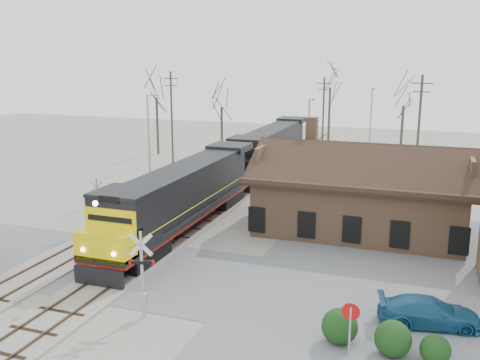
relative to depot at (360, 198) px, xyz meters
The scene contains 25 objects.
ground 17.14m from the depot, 134.97° to the right, with size 140.00×140.00×0.00m, color #A6A196.
road 17.13m from the depot, 134.97° to the right, with size 60.00×9.00×0.03m, color slate.
parking_lot 10.29m from the depot, 53.10° to the right, with size 22.00×26.00×0.03m, color slate.
track_main 12.58m from the depot, 165.97° to the left, with size 3.40×90.00×0.24m.
track_siding 16.92m from the depot, 169.70° to the left, with size 3.40×90.00×0.24m.
depot is the anchor object (origin of this frame).
locomotive_lead 12.85m from the depot, 158.97° to the right, with size 3.25×21.76×4.83m.
locomotive_trailing 21.15m from the depot, 124.53° to the left, with size 3.25×21.76×4.58m.
crossbuck_near 18.79m from the depot, 115.20° to the right, with size 1.21×0.45×4.36m.
crossbuck_far 18.72m from the depot, 158.97° to the right, with size 1.09×0.42×3.93m.
do_not_enter_sign 17.46m from the depot, 83.97° to the right, with size 0.75×0.09×2.53m.
parked_car 14.19m from the depot, 69.59° to the right, with size 1.89×4.66×1.35m, color navy.
hedge_a 16.30m from the depot, 85.61° to the right, with size 1.59×1.59×1.59m, color black.
hedge_b 16.89m from the depot, 77.95° to the right, with size 1.55×1.55×1.55m, color black.
hedge_c 17.37m from the depot, 72.52° to the right, with size 1.25×1.25×1.25m, color black.
streetlight_a 20.08m from the depot, 167.05° to the left, with size 0.25×2.04×9.00m.
streetlight_b 10.85m from the depot, 123.29° to the left, with size 0.25×2.04×8.68m.
streetlight_c 25.68m from the depot, 94.92° to the left, with size 0.25×2.04×8.85m.
utility_pole_a 30.11m from the depot, 143.17° to the left, with size 2.00×0.24×10.64m.
utility_pole_b 32.72m from the depot, 105.80° to the left, with size 2.00×0.24×9.72m.
utility_pole_c 16.93m from the depot, 78.61° to the left, with size 2.00×0.24×10.61m.
tree_a 37.03m from the depot, 141.32° to the left, with size 4.82×4.82×11.80m.
tree_b 32.66m from the depot, 129.42° to the left, with size 4.06×4.06×9.94m.
tree_c 36.30m from the depot, 104.09° to the left, with size 5.51×5.51×13.51m.
tree_d 29.57m from the depot, 87.76° to the left, with size 4.37×4.37×10.70m.
Camera 1 is at (16.28, -25.64, 12.27)m, focal length 40.00 mm.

